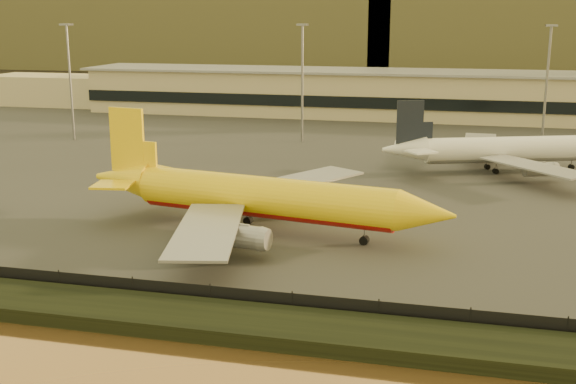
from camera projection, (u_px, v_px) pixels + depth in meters
The scene contains 11 objects.
ground at pixel (233, 263), 81.54m from camera, with size 900.00×900.00×0.00m, color black.
embankment at pixel (175, 317), 65.33m from camera, with size 320.00×7.00×1.40m, color black.
tarmac at pixel (357, 133), 171.14m from camera, with size 320.00×220.00×0.20m, color #2D2D2D.
perimeter_fence at pixel (191, 295), 68.96m from camera, with size 300.00×0.05×2.20m, color black.
terminal_building at pixel (322, 93), 201.85m from camera, with size 202.00×25.00×12.60m.
apron_light_masts at pixel (418, 75), 145.09m from camera, with size 152.20×12.20×25.40m.
distant_hills at pixel (386, 8), 399.62m from camera, with size 470.00×160.00×70.00m.
dhl_cargo_jet at pixel (259, 198), 91.95m from camera, with size 50.16×48.57×15.00m.
white_narrowbody_jet at pixel (506, 150), 128.01m from camera, with size 43.38×41.06×12.90m.
gse_vehicle_yellow at pixel (382, 197), 106.38m from camera, with size 4.49×2.02×2.02m, color yellow.
gse_vehicle_white at pixel (150, 180), 118.77m from camera, with size 3.47×1.56×1.56m, color white.
Camera 1 is at (24.44, -73.57, 27.25)m, focal length 45.00 mm.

